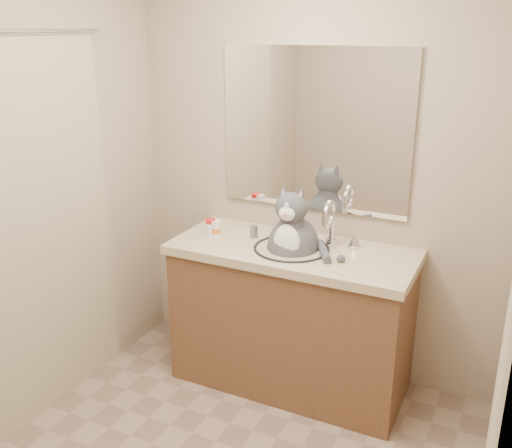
{
  "coord_description": "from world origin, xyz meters",
  "views": [
    {
      "loc": [
        1.09,
        -1.73,
        1.99
      ],
      "look_at": [
        -0.07,
        0.65,
        1.07
      ],
      "focal_mm": 40.0,
      "sensor_mm": 36.0,
      "label": 1
    }
  ],
  "objects_px": {
    "grey_canister": "(254,232)",
    "cat": "(293,244)",
    "pill_bottle_orange": "(216,229)",
    "pill_bottle_redcap": "(211,227)"
  },
  "relations": [
    {
      "from": "pill_bottle_orange",
      "to": "grey_canister",
      "type": "distance_m",
      "value": 0.22
    },
    {
      "from": "cat",
      "to": "grey_canister",
      "type": "bearing_deg",
      "value": 163.76
    },
    {
      "from": "cat",
      "to": "pill_bottle_redcap",
      "type": "xyz_separation_m",
      "value": [
        -0.5,
        -0.02,
        0.03
      ]
    },
    {
      "from": "grey_canister",
      "to": "pill_bottle_orange",
      "type": "bearing_deg",
      "value": -158.11
    },
    {
      "from": "pill_bottle_orange",
      "to": "grey_canister",
      "type": "relative_size",
      "value": 1.37
    },
    {
      "from": "cat",
      "to": "pill_bottle_redcap",
      "type": "bearing_deg",
      "value": 179.37
    },
    {
      "from": "pill_bottle_redcap",
      "to": "pill_bottle_orange",
      "type": "height_order",
      "value": "pill_bottle_redcap"
    },
    {
      "from": "grey_canister",
      "to": "cat",
      "type": "bearing_deg",
      "value": -13.15
    },
    {
      "from": "cat",
      "to": "pill_bottle_orange",
      "type": "height_order",
      "value": "cat"
    },
    {
      "from": "pill_bottle_redcap",
      "to": "grey_canister",
      "type": "relative_size",
      "value": 1.43
    }
  ]
}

